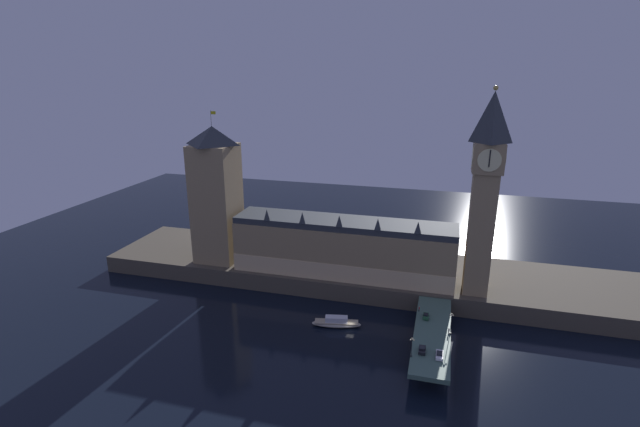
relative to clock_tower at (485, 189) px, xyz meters
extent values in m
plane|color=black|center=(-39.95, -25.66, -44.78)|extent=(400.00, 400.00, 0.00)
cube|color=#4C4438|center=(-39.95, 13.34, -41.35)|extent=(220.00, 42.00, 6.85)
cube|color=#9E845B|center=(-49.11, 3.63, -28.32)|extent=(84.59, 17.57, 19.20)
cube|color=beige|center=(-49.11, -5.28, -34.47)|extent=(84.59, 0.20, 6.91)
cube|color=#2D3338|center=(-49.11, 3.63, -17.53)|extent=(84.59, 16.17, 2.40)
cone|color=#2D3338|center=(-77.31, -3.84, -14.21)|extent=(2.40, 2.40, 4.22)
cone|color=#2D3338|center=(-63.21, -3.84, -14.21)|extent=(2.40, 2.40, 4.22)
cone|color=#2D3338|center=(-49.11, -3.84, -14.21)|extent=(2.40, 2.40, 4.22)
cone|color=#2D3338|center=(-35.01, -3.84, -14.21)|extent=(2.40, 2.40, 4.22)
cone|color=#2D3338|center=(-20.92, -3.84, -14.21)|extent=(2.40, 2.40, 4.22)
cube|color=#9E845B|center=(0.00, 0.00, -16.07)|extent=(8.32, 8.32, 43.71)
cube|color=#9E845B|center=(0.00, 0.00, 10.73)|extent=(9.82, 9.82, 9.90)
cylinder|color=beige|center=(0.00, -5.03, 10.73)|extent=(7.39, 0.25, 7.39)
cylinder|color=beige|center=(0.00, 5.03, 10.73)|extent=(7.39, 0.25, 7.39)
cylinder|color=beige|center=(5.03, 0.00, 10.73)|extent=(0.25, 7.39, 7.39)
cylinder|color=beige|center=(-5.03, 0.00, 10.73)|extent=(0.25, 7.39, 7.39)
cube|color=black|center=(0.00, -5.22, 11.29)|extent=(0.36, 0.10, 5.54)
pyramid|color=#2D3338|center=(0.00, 0.00, 23.87)|extent=(9.82, 9.82, 16.37)
sphere|color=gold|center=(0.00, 0.00, 32.85)|extent=(1.60, 1.60, 1.60)
cube|color=#9E845B|center=(-102.28, 4.06, -13.83)|extent=(16.43, 16.43, 48.18)
pyramid|color=#2D3338|center=(-102.28, 4.06, 13.85)|extent=(16.76, 16.76, 7.20)
cylinder|color=#99999E|center=(-102.28, 4.06, 20.45)|extent=(0.24, 0.24, 6.00)
cube|color=gold|center=(-101.18, 4.06, 22.55)|extent=(2.00, 0.08, 1.20)
cube|color=#476656|center=(-13.31, -30.66, -39.18)|extent=(10.93, 46.00, 1.40)
cube|color=#4C4438|center=(-13.31, -44.46, -42.33)|extent=(9.29, 3.20, 4.90)
cube|color=#4C4438|center=(-13.31, -35.26, -42.33)|extent=(9.29, 3.20, 4.90)
cube|color=#4C4438|center=(-13.31, -26.06, -42.33)|extent=(9.29, 3.20, 4.90)
cube|color=#4C4438|center=(-13.31, -16.86, -42.33)|extent=(9.29, 3.20, 4.90)
cube|color=#235633|center=(-15.71, -22.71, -37.88)|extent=(1.78, 3.81, 0.84)
cube|color=black|center=(-15.71, -22.71, -37.24)|extent=(1.46, 1.72, 0.45)
cylinder|color=black|center=(-16.56, -21.52, -38.16)|extent=(0.22, 0.64, 0.64)
cylinder|color=black|center=(-14.86, -21.52, -38.16)|extent=(0.22, 0.64, 0.64)
cylinder|color=black|center=(-16.56, -23.89, -38.16)|extent=(0.22, 0.64, 0.64)
cylinder|color=black|center=(-14.86, -23.89, -38.16)|extent=(0.22, 0.64, 0.64)
cube|color=black|center=(-15.71, -42.33, -37.84)|extent=(1.85, 3.94, 0.92)
cube|color=black|center=(-15.71, -42.33, -37.16)|extent=(1.52, 1.78, 0.45)
cylinder|color=black|center=(-16.59, -41.11, -38.16)|extent=(0.22, 0.64, 0.64)
cylinder|color=black|center=(-14.83, -41.11, -38.16)|extent=(0.22, 0.64, 0.64)
cylinder|color=black|center=(-16.59, -43.56, -38.16)|extent=(0.22, 0.64, 0.64)
cylinder|color=black|center=(-14.83, -43.56, -38.16)|extent=(0.22, 0.64, 0.64)
cube|color=white|center=(-10.90, -43.53, -37.92)|extent=(1.99, 4.59, 0.77)
cube|color=black|center=(-10.90, -43.53, -37.31)|extent=(1.63, 2.06, 0.45)
cylinder|color=black|center=(-9.96, -44.95, -38.16)|extent=(0.22, 0.64, 0.64)
cylinder|color=black|center=(-11.84, -44.95, -38.16)|extent=(0.22, 0.64, 0.64)
cylinder|color=black|center=(-9.96, -42.10, -38.16)|extent=(0.22, 0.64, 0.64)
cylinder|color=black|center=(-11.84, -42.10, -38.16)|extent=(0.22, 0.64, 0.64)
cylinder|color=black|center=(-8.50, -30.26, -38.04)|extent=(0.28, 0.28, 0.87)
cylinder|color=#47384C|center=(-8.50, -30.26, -37.25)|extent=(0.38, 0.38, 0.72)
sphere|color=tan|center=(-8.50, -30.26, -36.77)|extent=(0.24, 0.24, 0.24)
cylinder|color=black|center=(-18.12, -18.93, -38.05)|extent=(0.28, 0.28, 0.85)
cylinder|color=maroon|center=(-18.12, -18.93, -37.27)|extent=(0.38, 0.38, 0.71)
sphere|color=tan|center=(-18.12, -18.93, -36.80)|extent=(0.23, 0.23, 0.23)
cylinder|color=#2D3333|center=(-18.52, -45.38, -38.23)|extent=(0.56, 0.56, 0.50)
cylinder|color=#2D3333|center=(-18.52, -45.38, -35.67)|extent=(0.18, 0.18, 4.61)
sphere|color=#F9E5A3|center=(-18.52, -45.38, -32.82)|extent=(0.60, 0.60, 0.60)
sphere|color=#F9E5A3|center=(-18.97, -45.38, -33.17)|extent=(0.44, 0.44, 0.44)
sphere|color=#F9E5A3|center=(-18.07, -45.38, -33.17)|extent=(0.44, 0.44, 0.44)
cylinder|color=#2D3333|center=(-8.10, -30.66, -38.23)|extent=(0.56, 0.56, 0.50)
cylinder|color=#2D3333|center=(-8.10, -30.66, -35.08)|extent=(0.18, 0.18, 5.80)
sphere|color=#F9E5A3|center=(-8.10, -30.66, -31.63)|extent=(0.60, 0.60, 0.60)
sphere|color=#F9E5A3|center=(-8.55, -30.66, -31.98)|extent=(0.44, 0.44, 0.44)
sphere|color=#F9E5A3|center=(-7.65, -30.66, -31.98)|extent=(0.44, 0.44, 0.44)
ellipsoid|color=#B2A893|center=(-44.80, -25.05, -43.87)|extent=(17.15, 7.35, 1.81)
cube|color=tan|center=(-44.80, -25.05, -43.05)|extent=(15.03, 6.13, 0.24)
cube|color=silver|center=(-44.80, -25.05, -42.03)|extent=(7.86, 4.02, 1.81)
camera|label=1|loc=(-13.53, -160.03, 38.03)|focal=26.00mm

